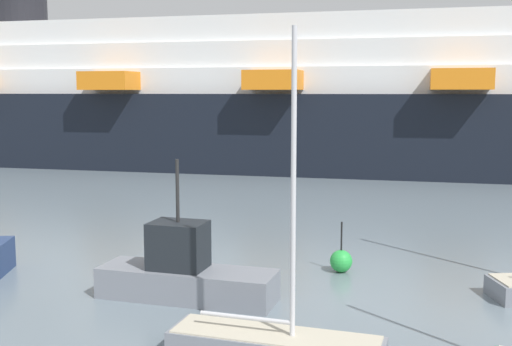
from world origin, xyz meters
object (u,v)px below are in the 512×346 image
at_px(fishing_boat_2, 185,274).
at_px(channel_buoy_2, 341,261).
at_px(cruise_ship, 219,100).
at_px(sailboat_0, 276,339).

bearing_deg(fishing_boat_2, channel_buoy_2, -134.20).
bearing_deg(cruise_ship, sailboat_0, -70.71).
xyz_separation_m(sailboat_0, channel_buoy_2, (1.15, 7.22, 0.03)).
xyz_separation_m(channel_buoy_2, cruise_ship, (-12.35, 32.01, 5.14)).
bearing_deg(cruise_ship, channel_buoy_2, -65.55).
bearing_deg(fishing_boat_2, cruise_ship, -71.61).
height_order(fishing_boat_2, cruise_ship, cruise_ship).
bearing_deg(channel_buoy_2, sailboat_0, -99.06).
distance_m(channel_buoy_2, cruise_ship, 34.70).
bearing_deg(channel_buoy_2, fishing_boat_2, -140.15).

